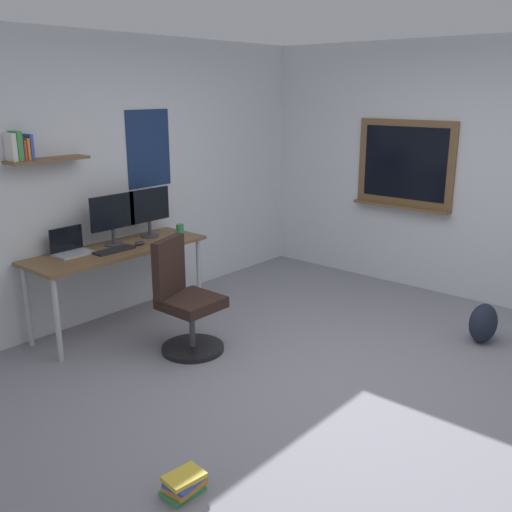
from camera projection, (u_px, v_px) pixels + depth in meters
The scene contains 13 objects.
ground_plane at pixel (334, 381), 4.34m from camera, with size 5.20×5.20×0.00m, color gray.
wall_back at pixel (122, 177), 5.51m from camera, with size 5.00×0.30×2.60m.
wall_right at pixel (472, 173), 5.78m from camera, with size 0.22×5.00×2.60m.
desk at pixel (118, 256), 5.18m from camera, with size 1.67×0.58×0.74m.
office_chair at pixel (185, 304), 4.76m from camera, with size 0.52×0.54×0.95m.
laptop at pixel (71, 248), 4.96m from camera, with size 0.31×0.21×0.23m.
monitor_primary at pixel (113, 216), 5.17m from camera, with size 0.46×0.17×0.46m.
monitor_secondary at pixel (149, 209), 5.48m from camera, with size 0.46×0.17×0.46m.
keyboard at pixel (114, 250), 5.05m from camera, with size 0.37×0.13×0.02m, color black.
computer_mouse at pixel (140, 243), 5.25m from camera, with size 0.10×0.06×0.03m, color #262628.
coffee_mug at pixel (180, 229), 5.67m from camera, with size 0.08×0.08×0.09m, color #338C4C.
backpack at pixel (483, 323), 4.97m from camera, with size 0.32×0.22×0.34m, color #1E2333.
book_stack_on_floor at pixel (184, 484), 3.12m from camera, with size 0.24×0.17×0.11m.
Camera 1 is at (-3.35, -2.10, 2.11)m, focal length 40.61 mm.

